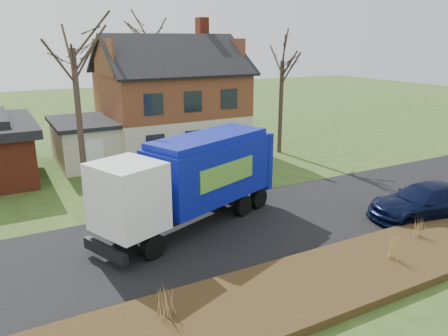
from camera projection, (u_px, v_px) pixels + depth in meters
name	position (u px, v px, depth m)	size (l,w,h in m)	color
ground	(251.00, 225.00, 19.03)	(120.00, 120.00, 0.00)	#304A18
road	(251.00, 225.00, 19.02)	(80.00, 7.00, 0.02)	black
mulch_verge	(335.00, 278.00, 14.52)	(80.00, 3.50, 0.30)	black
main_house	(164.00, 95.00, 30.27)	(12.95, 8.95, 9.26)	beige
garbage_truck	(194.00, 176.00, 18.49)	(9.17, 5.47, 3.82)	black
silver_sedan	(196.00, 177.00, 23.09)	(1.64, 4.70, 1.55)	#B1B4B9
navy_wagon	(425.00, 201.00, 19.61)	(2.15, 5.30, 1.54)	black
tree_front_west	(70.00, 25.00, 21.22)	(3.44, 3.44, 10.23)	#3D2F25
tree_front_east	(283.00, 45.00, 29.08)	(3.28, 3.28, 9.11)	#392A22
tree_back	(147.00, 21.00, 35.92)	(3.48, 3.48, 11.03)	#423528
grass_clump_west	(167.00, 299.00, 12.18)	(0.38, 0.32, 1.01)	#A57849
grass_clump_mid	(393.00, 246.00, 15.33)	(0.36, 0.29, 1.00)	tan
grass_clump_east	(418.00, 227.00, 17.08)	(0.33, 0.28, 0.84)	#AD834C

